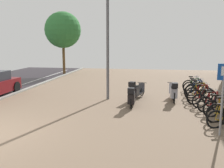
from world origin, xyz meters
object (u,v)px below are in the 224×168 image
object	(u,v)px
bicycle_rack_00	(223,118)
bicycle_rack_08	(197,89)
bicycle_rack_02	(219,108)
scooter_far	(174,92)
bicycle_rack_09	(194,87)
scooter_mid	(136,91)
street_tree	(63,30)
lamp_post	(108,40)
bicycle_rack_07	(197,91)
bicycle_rack_06	(199,94)
parking_sign	(223,91)
bicycle_rack_10	(193,85)
bicycle_rack_05	(202,97)
bicycle_rack_03	(212,104)
bicycle_rack_01	(223,112)
bicycle_rack_04	(206,101)
scooter_near	(132,97)

from	to	relation	value
bicycle_rack_00	bicycle_rack_08	size ratio (longest dim) A/B	0.93
bicycle_rack_02	scooter_far	bearing A→B (deg)	122.49
bicycle_rack_02	bicycle_rack_09	world-z (taller)	bicycle_rack_02
scooter_mid	street_tree	world-z (taller)	street_tree
scooter_mid	lamp_post	distance (m)	2.92
bicycle_rack_07	bicycle_rack_08	bearing A→B (deg)	82.38
scooter_mid	lamp_post	world-z (taller)	lamp_post
bicycle_rack_06	bicycle_rack_07	distance (m)	0.65
bicycle_rack_09	lamp_post	bearing A→B (deg)	-153.91
bicycle_rack_02	bicycle_rack_09	bearing A→B (deg)	91.93
scooter_mid	lamp_post	size ratio (longest dim) A/B	0.33
scooter_far	parking_sign	bearing A→B (deg)	-76.74
bicycle_rack_10	scooter_mid	world-z (taller)	scooter_mid
bicycle_rack_09	scooter_far	world-z (taller)	scooter_far
bicycle_rack_09	bicycle_rack_05	bearing A→B (deg)	-92.34
bicycle_rack_06	scooter_far	distance (m)	1.30
bicycle_rack_02	parking_sign	distance (m)	2.35
bicycle_rack_03	bicycle_rack_05	world-z (taller)	bicycle_rack_05
bicycle_rack_00	scooter_mid	world-z (taller)	scooter_mid
bicycle_rack_02	bicycle_rack_05	distance (m)	1.96
bicycle_rack_01	bicycle_rack_09	size ratio (longest dim) A/B	1.03
bicycle_rack_06	bicycle_rack_07	bearing A→B (deg)	89.57
bicycle_rack_08	street_tree	size ratio (longest dim) A/B	0.23
scooter_far	lamp_post	xyz separation A→B (m)	(-3.28, -0.12, 2.53)
bicycle_rack_00	bicycle_rack_03	distance (m)	1.95
bicycle_rack_07	parking_sign	xyz separation A→B (m)	(-0.24, -5.28, 1.04)
bicycle_rack_07	scooter_mid	xyz separation A→B (m)	(-3.16, -0.78, 0.08)
bicycle_rack_01	street_tree	bearing A→B (deg)	130.79
bicycle_rack_07	scooter_far	distance (m)	1.54
scooter_far	street_tree	size ratio (longest dim) A/B	0.34
bicycle_rack_04	bicycle_rack_05	bearing A→B (deg)	94.57
bicycle_rack_05	scooter_far	bearing A→B (deg)	160.93
bicycle_rack_02	street_tree	world-z (taller)	street_tree
bicycle_rack_10	street_tree	xyz separation A→B (m)	(-10.43, 6.39, 3.64)
bicycle_rack_03	bicycle_rack_09	world-z (taller)	bicycle_rack_03
bicycle_rack_03	scooter_near	bearing A→B (deg)	173.55
scooter_far	bicycle_rack_02	bearing A→B (deg)	-57.51
bicycle_rack_03	bicycle_rack_06	size ratio (longest dim) A/B	0.91
bicycle_rack_08	bicycle_rack_10	xyz separation A→B (m)	(0.03, 1.30, -0.01)
bicycle_rack_01	scooter_far	xyz separation A→B (m)	(-1.50, 3.02, 0.10)
bicycle_rack_04	bicycle_rack_06	size ratio (longest dim) A/B	0.89
bicycle_rack_01	bicycle_rack_06	bearing A→B (deg)	94.09
bicycle_rack_00	scooter_mid	xyz separation A→B (m)	(-3.21, 3.76, 0.12)
bicycle_rack_00	bicycle_rack_09	distance (m)	5.83
scooter_far	parking_sign	world-z (taller)	parking_sign
bicycle_rack_09	street_tree	size ratio (longest dim) A/B	0.24
bicycle_rack_07	bicycle_rack_01	bearing A→B (deg)	-86.66
bicycle_rack_08	scooter_mid	size ratio (longest dim) A/B	0.74
lamp_post	scooter_far	bearing A→B (deg)	2.05
bicycle_rack_09	scooter_near	world-z (taller)	scooter_near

